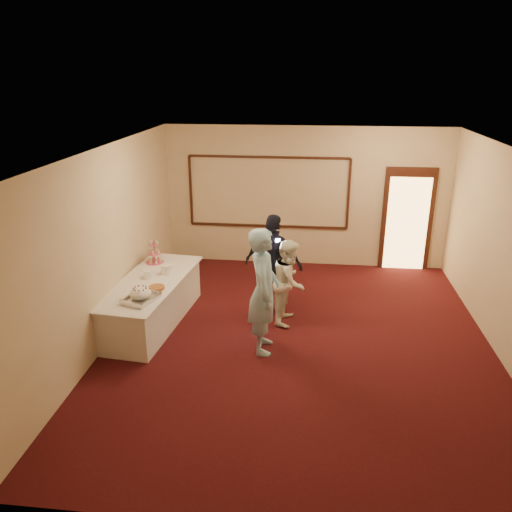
{
  "coord_description": "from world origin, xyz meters",
  "views": [
    {
      "loc": [
        0.09,
        -6.98,
        4.04
      ],
      "look_at": [
        -0.76,
        0.75,
        1.15
      ],
      "focal_mm": 35.0,
      "sensor_mm": 36.0,
      "label": 1
    }
  ],
  "objects_px": {
    "plate_stack_b": "(167,269)",
    "buffet_table": "(152,302)",
    "pavlova_tray": "(141,295)",
    "plate_stack_a": "(149,274)",
    "woman": "(289,281)",
    "guest": "(274,264)",
    "cupcake_stand": "(154,254)",
    "man": "(264,291)",
    "tart": "(157,288)"
  },
  "relations": [
    {
      "from": "plate_stack_b",
      "to": "buffet_table",
      "type": "bearing_deg",
      "value": -123.34
    },
    {
      "from": "pavlova_tray",
      "to": "plate_stack_a",
      "type": "xyz_separation_m",
      "value": [
        -0.15,
        0.86,
        -0.02
      ]
    },
    {
      "from": "plate_stack_b",
      "to": "woman",
      "type": "bearing_deg",
      "value": 0.21
    },
    {
      "from": "pavlova_tray",
      "to": "woman",
      "type": "bearing_deg",
      "value": 26.14
    },
    {
      "from": "plate_stack_a",
      "to": "guest",
      "type": "relative_size",
      "value": 0.1
    },
    {
      "from": "guest",
      "to": "buffet_table",
      "type": "bearing_deg",
      "value": 34.38
    },
    {
      "from": "buffet_table",
      "to": "woman",
      "type": "relative_size",
      "value": 1.83
    },
    {
      "from": "buffet_table",
      "to": "guest",
      "type": "relative_size",
      "value": 1.5
    },
    {
      "from": "buffet_table",
      "to": "plate_stack_b",
      "type": "relative_size",
      "value": 12.84
    },
    {
      "from": "buffet_table",
      "to": "cupcake_stand",
      "type": "height_order",
      "value": "cupcake_stand"
    },
    {
      "from": "man",
      "to": "plate_stack_b",
      "type": "bearing_deg",
      "value": 56.46
    },
    {
      "from": "plate_stack_b",
      "to": "tart",
      "type": "height_order",
      "value": "plate_stack_b"
    },
    {
      "from": "man",
      "to": "cupcake_stand",
      "type": "bearing_deg",
      "value": 50.54
    },
    {
      "from": "cupcake_stand",
      "to": "guest",
      "type": "bearing_deg",
      "value": -4.32
    },
    {
      "from": "man",
      "to": "woman",
      "type": "distance_m",
      "value": 1.06
    },
    {
      "from": "cupcake_stand",
      "to": "tart",
      "type": "xyz_separation_m",
      "value": [
        0.39,
        -1.17,
        -0.14
      ]
    },
    {
      "from": "tart",
      "to": "man",
      "type": "height_order",
      "value": "man"
    },
    {
      "from": "cupcake_stand",
      "to": "guest",
      "type": "height_order",
      "value": "guest"
    },
    {
      "from": "tart",
      "to": "woman",
      "type": "relative_size",
      "value": 0.2
    },
    {
      "from": "buffet_table",
      "to": "woman",
      "type": "height_order",
      "value": "woman"
    },
    {
      "from": "cupcake_stand",
      "to": "man",
      "type": "relative_size",
      "value": 0.24
    },
    {
      "from": "plate_stack_b",
      "to": "guest",
      "type": "relative_size",
      "value": 0.12
    },
    {
      "from": "pavlova_tray",
      "to": "guest",
      "type": "relative_size",
      "value": 0.36
    },
    {
      "from": "cupcake_stand",
      "to": "plate_stack_a",
      "type": "relative_size",
      "value": 2.68
    },
    {
      "from": "tart",
      "to": "woman",
      "type": "xyz_separation_m",
      "value": [
        2.08,
        0.67,
        -0.07
      ]
    },
    {
      "from": "pavlova_tray",
      "to": "guest",
      "type": "distance_m",
      "value": 2.38
    },
    {
      "from": "cupcake_stand",
      "to": "man",
      "type": "height_order",
      "value": "man"
    },
    {
      "from": "buffet_table",
      "to": "plate_stack_a",
      "type": "height_order",
      "value": "plate_stack_a"
    },
    {
      "from": "woman",
      "to": "guest",
      "type": "relative_size",
      "value": 0.82
    },
    {
      "from": "cupcake_stand",
      "to": "man",
      "type": "distance_m",
      "value": 2.6
    },
    {
      "from": "man",
      "to": "plate_stack_a",
      "type": "bearing_deg",
      "value": 64.69
    },
    {
      "from": "buffet_table",
      "to": "cupcake_stand",
      "type": "bearing_deg",
      "value": 101.51
    },
    {
      "from": "woman",
      "to": "man",
      "type": "bearing_deg",
      "value": 168.53
    },
    {
      "from": "cupcake_stand",
      "to": "plate_stack_a",
      "type": "height_order",
      "value": "cupcake_stand"
    },
    {
      "from": "pavlova_tray",
      "to": "plate_stack_b",
      "type": "height_order",
      "value": "pavlova_tray"
    },
    {
      "from": "plate_stack_b",
      "to": "man",
      "type": "relative_size",
      "value": 0.11
    },
    {
      "from": "buffet_table",
      "to": "tart",
      "type": "bearing_deg",
      "value": -57.06
    },
    {
      "from": "cupcake_stand",
      "to": "plate_stack_b",
      "type": "xyz_separation_m",
      "value": [
        0.38,
        -0.51,
        -0.08
      ]
    },
    {
      "from": "man",
      "to": "woman",
      "type": "bearing_deg",
      "value": -23.79
    },
    {
      "from": "buffet_table",
      "to": "plate_stack_b",
      "type": "distance_m",
      "value": 0.6
    },
    {
      "from": "tart",
      "to": "man",
      "type": "relative_size",
      "value": 0.15
    },
    {
      "from": "plate_stack_a",
      "to": "man",
      "type": "distance_m",
      "value": 2.15
    },
    {
      "from": "plate_stack_b",
      "to": "cupcake_stand",
      "type": "bearing_deg",
      "value": 126.25
    },
    {
      "from": "buffet_table",
      "to": "man",
      "type": "relative_size",
      "value": 1.37
    },
    {
      "from": "tart",
      "to": "woman",
      "type": "distance_m",
      "value": 2.18
    },
    {
      "from": "plate_stack_a",
      "to": "tart",
      "type": "xyz_separation_m",
      "value": [
        0.27,
        -0.45,
        -0.05
      ]
    },
    {
      "from": "tart",
      "to": "buffet_table",
      "type": "bearing_deg",
      "value": 122.94
    },
    {
      "from": "pavlova_tray",
      "to": "tart",
      "type": "distance_m",
      "value": 0.43
    },
    {
      "from": "plate_stack_b",
      "to": "tart",
      "type": "distance_m",
      "value": 0.66
    },
    {
      "from": "guest",
      "to": "plate_stack_a",
      "type": "bearing_deg",
      "value": 31.21
    }
  ]
}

